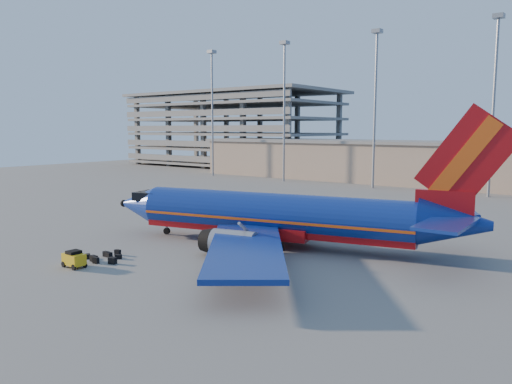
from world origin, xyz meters
The scene contains 7 objects.
ground centered at (0.00, 0.00, 0.00)m, with size 220.00×220.00×0.00m, color slate.
terminal_building centered at (10.00, 58.00, 4.32)m, with size 122.00×16.00×8.50m.
parking_garage centered at (-62.00, 74.05, 11.73)m, with size 62.00×32.00×21.40m.
light_mast_row centered at (5.00, 46.00, 17.55)m, with size 101.60×1.60×28.65m.
aircraft_main centered at (7.69, -2.43, 2.77)m, with size 37.72×35.85×12.97m.
baggage_tug centered at (-1.41, -18.50, 0.71)m, with size 1.91×1.17×1.36m.
luggage_pile centered at (-1.43, -15.63, 0.23)m, with size 3.79×3.17×0.54m.
Camera 1 is at (33.56, -40.46, 10.99)m, focal length 35.00 mm.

